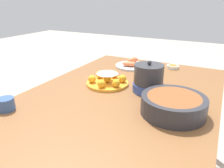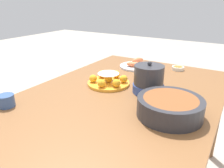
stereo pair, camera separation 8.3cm
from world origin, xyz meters
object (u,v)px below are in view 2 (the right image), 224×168
object	(u,v)px
cake_plate	(109,80)
serving_bowl	(170,106)
cup_near	(6,101)
warming_pot	(149,79)
seafood_platter	(136,65)
sauce_bowl	(178,68)
dining_table	(116,110)

from	to	relation	value
cake_plate	serving_bowl	size ratio (longest dim) A/B	0.88
cup_near	cake_plate	bearing A→B (deg)	152.18
cake_plate	serving_bowl	distance (m)	0.48
cake_plate	cup_near	xyz separation A→B (m)	(0.51, -0.27, 0.00)
cake_plate	cup_near	distance (m)	0.57
cup_near	warming_pot	world-z (taller)	warming_pot
seafood_platter	cup_near	bearing A→B (deg)	-15.26
cake_plate	serving_bowl	bearing A→B (deg)	67.18
cake_plate	sauce_bowl	size ratio (longest dim) A/B	2.91
sauce_bowl	warming_pot	xyz separation A→B (m)	(0.51, -0.03, 0.06)
seafood_platter	warming_pot	distance (m)	0.49
cup_near	seafood_platter	bearing A→B (deg)	164.74
cup_near	warming_pot	xyz separation A→B (m)	(-0.52, 0.52, 0.05)
cake_plate	seafood_platter	world-z (taller)	cake_plate
warming_pot	cup_near	bearing A→B (deg)	-44.98
seafood_platter	dining_table	bearing A→B (deg)	15.03
cake_plate	warming_pot	distance (m)	0.26
dining_table	cake_plate	size ratio (longest dim) A/B	6.14
dining_table	sauce_bowl	xyz separation A→B (m)	(-0.66, 0.15, 0.09)
dining_table	cake_plate	bearing A→B (deg)	-136.05
dining_table	cup_near	size ratio (longest dim) A/B	20.38
dining_table	warming_pot	size ratio (longest dim) A/B	8.74
sauce_bowl	seafood_platter	distance (m)	0.31
dining_table	sauce_bowl	bearing A→B (deg)	167.61
sauce_bowl	seafood_platter	xyz separation A→B (m)	(0.10, -0.30, 0.00)
sauce_bowl	cup_near	bearing A→B (deg)	-28.08
seafood_platter	warming_pot	bearing A→B (deg)	33.46
warming_pot	sauce_bowl	bearing A→B (deg)	176.93
sauce_bowl	seafood_platter	world-z (taller)	seafood_platter
dining_table	warming_pot	world-z (taller)	warming_pot
dining_table	warming_pot	distance (m)	0.25
dining_table	warming_pot	xyz separation A→B (m)	(-0.15, 0.12, 0.15)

